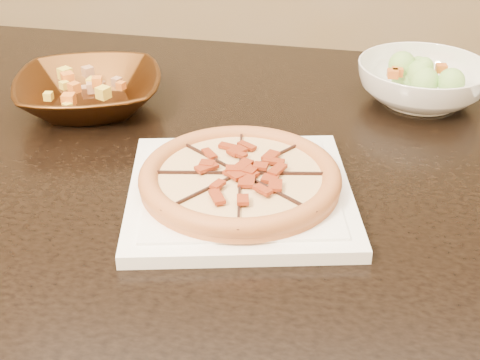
{
  "coord_description": "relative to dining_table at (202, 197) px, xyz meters",
  "views": [
    {
      "loc": [
        0.02,
        -1.09,
        1.24
      ],
      "look_at": [
        -0.03,
        -0.33,
        0.78
      ],
      "focal_mm": 50.0,
      "sensor_mm": 36.0,
      "label": 1
    }
  ],
  "objects": [
    {
      "name": "dining_table",
      "position": [
        0.0,
        0.0,
        0.0
      ],
      "size": [
        1.61,
        1.15,
        0.75
      ],
      "color": "black",
      "rests_on": "floor"
    },
    {
      "name": "plate",
      "position": [
        0.07,
        -0.15,
        0.1
      ],
      "size": [
        0.33,
        0.33,
        0.02
      ],
      "color": "white",
      "rests_on": "dining_table"
    },
    {
      "name": "pizza",
      "position": [
        0.07,
        -0.15,
        0.13
      ],
      "size": [
        0.27,
        0.27,
        0.03
      ],
      "color": "#BF7D4A",
      "rests_on": "plate"
    },
    {
      "name": "bronze_bowl",
      "position": [
        -0.21,
        0.12,
        0.12
      ],
      "size": [
        0.29,
        0.29,
        0.06
      ],
      "primitive_type": "imported",
      "rotation": [
        0.0,
        0.0,
        0.19
      ],
      "color": "#44260F",
      "rests_on": "dining_table"
    },
    {
      "name": "mixed_dish",
      "position": [
        -0.21,
        0.12,
        0.17
      ],
      "size": [
        0.13,
        0.11,
        0.03
      ],
      "color": "#AE7957",
      "rests_on": "bronze_bowl"
    },
    {
      "name": "salad_bowl",
      "position": [
        0.36,
        0.2,
        0.13
      ],
      "size": [
        0.28,
        0.28,
        0.07
      ],
      "primitive_type": "imported",
      "rotation": [
        0.0,
        0.0,
        -0.27
      ],
      "color": "white",
      "rests_on": "dining_table"
    },
    {
      "name": "salad",
      "position": [
        0.36,
        0.19,
        0.18
      ],
      "size": [
        0.09,
        0.12,
        0.04
      ],
      "color": "#90BC60",
      "rests_on": "salad_bowl"
    }
  ]
}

